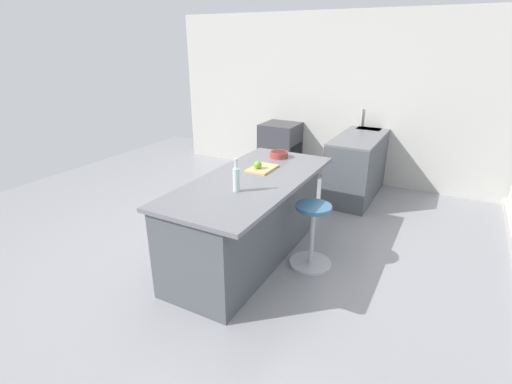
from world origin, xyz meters
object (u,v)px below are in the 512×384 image
Objects in this scene: stool_by_window at (312,237)px; water_bottle at (236,179)px; apple_green at (258,165)px; kitchen_island at (248,218)px; cutting_board at (262,168)px; oven_range at (280,149)px; fruit_bowl at (279,154)px.

water_bottle is (0.51, -0.57, 0.70)m from stool_by_window.
apple_green is at bearing -169.68° from water_bottle.
kitchen_island is 6.00× the size of cutting_board.
apple_green reaches higher than oven_range.
cutting_board is at bearing 3.87° from fruit_bowl.
fruit_bowl is at bearing -133.26° from stool_by_window.
water_bottle is 1.45× the size of fruit_bowl.
apple_green reaches higher than cutting_board.
kitchen_island is 0.69m from stool_by_window.
kitchen_island is 0.55m from cutting_board.
oven_range is 2.59m from apple_green.
fruit_bowl is at bearing -177.84° from kitchen_island.
cutting_board is at bearing -103.67° from stool_by_window.
apple_green reaches higher than stool_by_window.
apple_green is at bearing 19.36° from oven_range.
water_bottle is (0.62, 0.11, 0.06)m from apple_green.
apple_green is 0.63m from water_bottle.
apple_green reaches higher than fruit_bowl.
cutting_board is 4.25× the size of apple_green.
water_bottle reaches higher than kitchen_island.
stool_by_window is at bearing 46.74° from fruit_bowl.
stool_by_window is 1.04m from water_bottle.
kitchen_island reaches higher than oven_range.
cutting_board is at bearing 20.31° from oven_range.
kitchen_island is 25.49× the size of apple_green.
oven_range is 2.09m from fruit_bowl.
apple_green is 0.27× the size of water_bottle.
oven_range is at bearing -162.44° from water_bottle.
oven_range is 2.54m from cutting_board.
cutting_board is 1.15× the size of water_bottle.
apple_green is at bearing -25.66° from cutting_board.
cutting_board is 0.69m from water_bottle.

